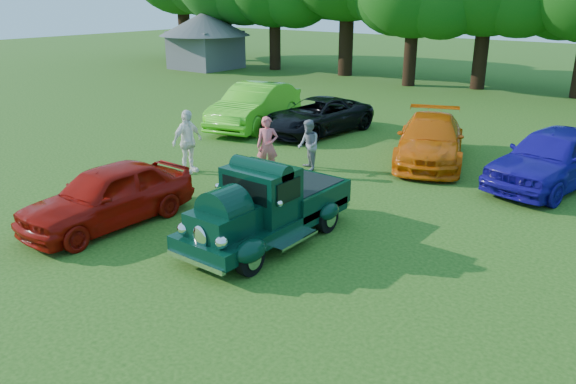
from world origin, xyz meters
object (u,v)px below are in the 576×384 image
Objects in this scene: back_car_orange at (430,140)px; hero_pickup at (268,208)px; red_convertible at (108,195)px; spectator_grey at (308,145)px; back_car_lime at (255,106)px; spectator_pink at (267,146)px; back_car_black at (317,116)px; back_car_blue at (553,157)px; gazebo at (205,34)px; spectator_white at (187,142)px.

hero_pickup is at bearing -112.88° from back_car_orange.
spectator_grey reaches higher than red_convertible.
spectator_pink is at bearing -59.51° from back_car_lime.
spectator_pink is at bearing -64.43° from back_car_black.
back_car_lime is 3.00× the size of spectator_pink.
back_car_lime reaches higher than back_car_blue.
red_convertible is at bearing -48.89° from gazebo.
red_convertible is at bearing -158.96° from spectator_white.
spectator_grey is at bearing -48.38° from spectator_white.
spectator_pink is 1.13× the size of spectator_grey.
spectator_white reaches higher than back_car_orange.
back_car_black is at bearing 158.49° from spectator_grey.
back_car_lime is at bearing 132.33° from hero_pickup.
hero_pickup is at bearing -27.04° from spectator_grey.
red_convertible is at bearing -63.61° from spectator_grey.
red_convertible is at bearing -116.85° from back_car_blue.
red_convertible is 0.86× the size of back_car_black.
spectator_white reaches higher than spectator_pink.
back_car_orange is (5.05, -0.94, 0.05)m from back_car_black.
back_car_lime reaches higher than hero_pickup.
back_car_lime is 11.37m from back_car_blue.
red_convertible is 5.24m from spectator_pink.
back_car_orange is 4.02m from spectator_grey.
hero_pickup is 0.88× the size of back_car_orange.
spectator_pink reaches higher than back_car_orange.
spectator_pink reaches higher than back_car_black.
hero_pickup is 10.07m from back_car_black.
back_car_black is at bearing 118.86° from hero_pickup.
back_car_lime is 1.06× the size of back_car_orange.
spectator_white is (-1.54, 3.90, 0.24)m from red_convertible.
hero_pickup is 5.31m from spectator_grey.
hero_pickup is 11.06m from back_car_lime.
gazebo reaches higher than spectator_pink.
red_convertible is 10.14m from back_car_orange.
spectator_white reaches higher than hero_pickup.
spectator_white is (-5.23, -5.54, 0.24)m from back_car_orange.
gazebo is (-22.73, 12.37, 1.68)m from back_car_orange.
hero_pickup is 2.83× the size of spectator_grey.
back_car_orange is (7.64, -0.29, -0.14)m from back_car_lime.
spectator_grey is at bearing -52.06° from back_car_black.
spectator_pink is at bearing -148.91° from back_car_orange.
hero_pickup is at bearing -105.11° from back_car_blue.
gazebo reaches higher than back_car_lime.
spectator_white is at bearing 111.97° from red_convertible.
back_car_black is 5.14m from back_car_orange.
gazebo reaches higher than hero_pickup.
spectator_pink is 0.91× the size of spectator_white.
gazebo reaches higher than red_convertible.
spectator_white reaches higher than spectator_grey.
spectator_white is at bearing -101.23° from spectator_grey.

